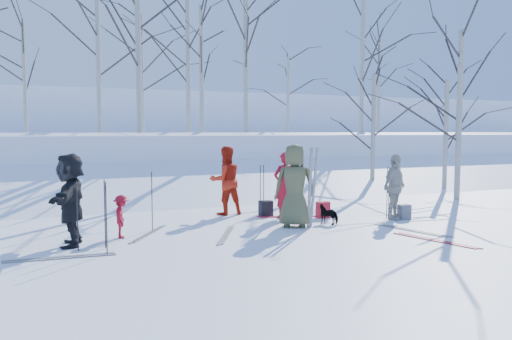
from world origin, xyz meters
name	(u,v)px	position (x,y,z in m)	size (l,w,h in m)	color
ground	(282,233)	(0.00, 0.00, 0.00)	(120.00, 120.00, 0.00)	white
snow_ramp	(195,191)	(0.00, 7.00, 0.15)	(70.00, 9.50, 1.40)	white
snow_plateau	(142,155)	(0.00, 17.00, 1.00)	(70.00, 18.00, 2.20)	white
far_hill	(100,134)	(0.00, 38.00, 2.00)	(90.00, 30.00, 6.00)	white
skier_olive_center	(295,186)	(0.56, 0.48, 0.99)	(0.96, 0.63, 1.97)	#4F4F2F
skier_red_north	(285,185)	(0.91, 1.72, 0.87)	(0.63, 0.41, 1.73)	#AA0F21
skier_redor_behind	(226,181)	(-0.34, 2.80, 0.93)	(0.90, 0.70, 1.86)	#B5200D
skier_red_seated	(122,216)	(-3.38, 0.85, 0.46)	(0.60, 0.34, 0.92)	#AA0F21
skier_cream_east	(395,187)	(3.38, 0.36, 0.84)	(0.99, 0.41, 1.68)	beige
skier_grey_west	(70,200)	(-4.41, 0.50, 0.92)	(1.70, 0.54, 1.84)	black
dog	(329,214)	(1.52, 0.51, 0.24)	(0.26, 0.56, 0.47)	black
upright_ski_left	(310,188)	(0.83, 0.23, 0.95)	(0.07, 0.02, 1.90)	silver
upright_ski_right	(314,188)	(0.93, 0.22, 0.95)	(0.07, 0.02, 1.90)	silver
ski_pair_a	(412,230)	(2.81, -0.97, 0.01)	(0.69, 1.89, 0.02)	silver
ski_pair_b	(435,240)	(2.54, -2.00, 0.01)	(0.70, 1.88, 0.02)	maroon
ski_pair_c	(226,235)	(-1.27, 0.20, 0.01)	(1.06, 1.78, 0.02)	silver
ski_pair_d	(60,258)	(-4.65, -0.46, 0.01)	(1.91, 0.35, 0.02)	silver
ski_pair_e	(294,216)	(1.20, 1.74, 0.01)	(1.87, 0.76, 0.02)	maroon
ski_pair_f	(149,234)	(-2.78, 1.00, 0.01)	(1.19, 1.71, 0.02)	silver
ski_pole_a	(387,193)	(3.31, 0.58, 0.67)	(0.02, 0.02, 1.34)	black
ski_pole_b	(77,216)	(-4.32, -0.01, 0.67)	(0.02, 0.02, 1.34)	black
ski_pole_c	(152,201)	(-2.62, 1.44, 0.67)	(0.02, 0.02, 1.34)	black
ski_pole_d	(106,218)	(-3.84, -0.50, 0.67)	(0.02, 0.02, 1.34)	black
ski_pole_e	(389,193)	(3.27, 0.46, 0.67)	(0.02, 0.02, 1.34)	black
ski_pole_f	(260,190)	(0.55, 2.49, 0.67)	(0.02, 0.02, 1.34)	black
ski_pole_g	(105,214)	(-3.81, 0.02, 0.67)	(0.02, 0.02, 1.34)	black
ski_pole_h	(264,189)	(0.73, 2.67, 0.67)	(0.02, 0.02, 1.34)	black
backpack_red	(323,210)	(1.84, 1.32, 0.21)	(0.32, 0.22, 0.42)	#B01B28
backpack_grey	(404,212)	(3.64, 0.29, 0.19)	(0.30, 0.20, 0.38)	#5B5C63
backpack_dark	(266,208)	(0.59, 2.22, 0.20)	(0.34, 0.24, 0.40)	black
birch_plateau_b	(142,74)	(-0.22, 15.55, 5.14)	(4.71, 4.71, 5.88)	silver
birch_plateau_c	(138,39)	(-1.44, 9.50, 5.74)	(5.56, 5.56, 7.08)	silver
birch_plateau_d	(98,52)	(-2.46, 13.89, 5.83)	(5.68, 5.68, 7.26)	silver
birch_plateau_e	(188,62)	(1.36, 12.62, 5.41)	(5.09, 5.09, 6.42)	silver
birch_plateau_f	(379,86)	(13.28, 14.31, 4.93)	(4.42, 4.42, 5.45)	silver
birch_plateau_g	(24,79)	(-5.52, 13.79, 4.51)	(3.84, 3.84, 4.62)	silver
birch_plateau_h	(288,95)	(7.04, 13.69, 4.17)	(3.36, 3.36, 3.94)	silver
birch_plateau_i	(246,62)	(3.28, 10.30, 5.23)	(4.84, 4.84, 6.05)	silver
birch_plateau_j	(362,62)	(10.12, 11.49, 5.76)	(5.58, 5.58, 7.12)	silver
birch_plateau_l	(201,70)	(1.68, 11.57, 4.98)	(4.49, 4.49, 5.56)	silver
birch_edge_b	(459,116)	(7.68, 2.55, 2.76)	(4.47, 4.47, 5.53)	silver
birch_edge_c	(446,136)	(9.05, 4.54, 2.10)	(3.53, 3.53, 4.19)	silver
birch_edge_e	(373,133)	(6.51, 5.57, 2.20)	(3.68, 3.68, 4.39)	silver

